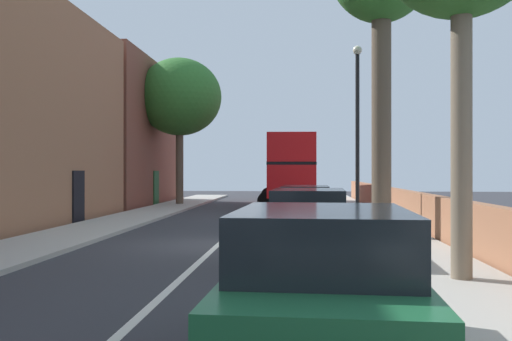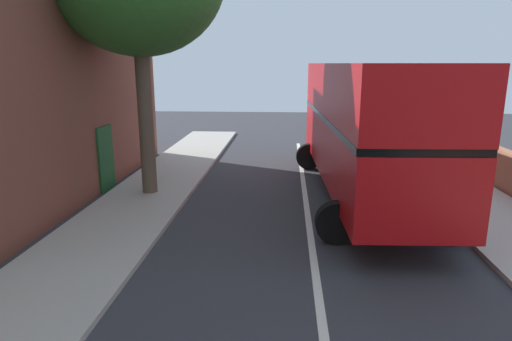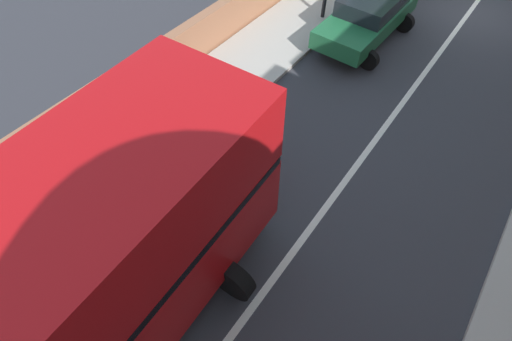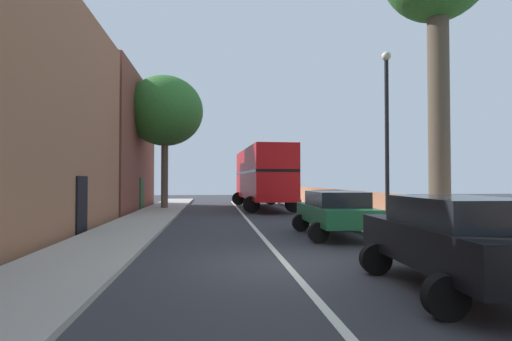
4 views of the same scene
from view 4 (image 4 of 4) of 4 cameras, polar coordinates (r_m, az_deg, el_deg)
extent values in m
plane|color=#333338|center=(9.23, 4.52, -13.62)|extent=(84.00, 84.00, 0.00)
cube|color=silver|center=(9.23, 4.52, -13.60)|extent=(0.16, 54.00, 0.01)
cube|color=#B2ADA3|center=(9.62, -26.34, -12.63)|extent=(2.60, 60.00, 0.12)
cube|color=#B2ADA3|center=(11.21, 30.45, -10.95)|extent=(2.60, 60.00, 0.12)
cube|color=#9E6647|center=(16.52, -30.83, 6.95)|extent=(4.00, 11.52, 8.59)
cube|color=black|center=(15.64, -24.17, -4.59)|extent=(0.08, 1.10, 2.10)
cube|color=brown|center=(27.82, -20.49, 3.79)|extent=(4.00, 11.52, 8.85)
cube|color=#194C23|center=(27.30, -16.41, -3.24)|extent=(0.08, 1.10, 2.10)
cube|color=red|center=(26.86, 0.94, -2.26)|extent=(2.93, 10.88, 1.70)
cube|color=black|center=(26.87, 0.94, -0.27)|extent=(2.95, 10.77, 0.16)
cube|color=red|center=(26.90, 0.94, 1.49)|extent=(2.93, 10.88, 1.50)
cube|color=black|center=(32.17, -0.64, -1.96)|extent=(2.20, 0.15, 1.19)
cylinder|color=black|center=(30.36, -2.59, -4.14)|extent=(1.01, 0.34, 1.00)
cylinder|color=black|center=(30.73, 2.17, -4.11)|extent=(1.01, 0.34, 1.00)
cylinder|color=black|center=(23.09, -0.69, -5.01)|extent=(1.01, 0.34, 1.00)
cylinder|color=black|center=(23.58, 5.51, -4.93)|extent=(1.01, 0.34, 1.00)
cube|color=#1E6038|center=(13.87, 11.37, -6.26)|extent=(1.86, 4.48, 0.58)
cube|color=black|center=(13.62, 11.63, -4.07)|extent=(1.68, 2.48, 0.50)
cylinder|color=black|center=(15.03, 6.54, -7.64)|extent=(0.64, 0.23, 0.64)
cylinder|color=black|center=(15.49, 13.17, -7.42)|extent=(0.64, 0.23, 0.64)
cylinder|color=black|center=(12.36, 9.13, -8.98)|extent=(0.64, 0.23, 0.64)
cylinder|color=black|center=(12.92, 17.03, -8.61)|extent=(0.64, 0.23, 0.64)
cube|color=black|center=(7.76, 26.89, -9.61)|extent=(1.93, 4.30, 0.70)
cube|color=black|center=(7.51, 27.67, -5.34)|extent=(1.70, 2.39, 0.49)
cylinder|color=black|center=(8.63, 17.11, -12.27)|extent=(0.65, 0.25, 0.64)
cylinder|color=black|center=(9.40, 27.54, -11.26)|extent=(0.65, 0.25, 0.64)
cylinder|color=black|center=(6.31, 26.00, -16.29)|extent=(0.65, 0.25, 0.64)
cylinder|color=brown|center=(26.56, -13.23, 0.27)|extent=(0.46, 0.46, 5.18)
ellipsoid|color=#2D6B28|center=(26.95, -13.19, 8.49)|extent=(5.05, 5.05, 4.66)
cylinder|color=brown|center=(12.47, 25.20, 7.55)|extent=(0.59, 0.59, 7.49)
cylinder|color=black|center=(14.24, 18.63, 3.37)|extent=(0.14, 0.14, 6.00)
sphere|color=silver|center=(14.83, 18.54, 15.59)|extent=(0.32, 0.32, 0.32)
camera|label=1|loc=(7.54, 142.09, 1.98)|focal=38.69mm
camera|label=2|loc=(13.59, -1.75, 7.49)|focal=30.62mm
camera|label=3|loc=(25.65, -5.99, 11.53)|focal=26.62mm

